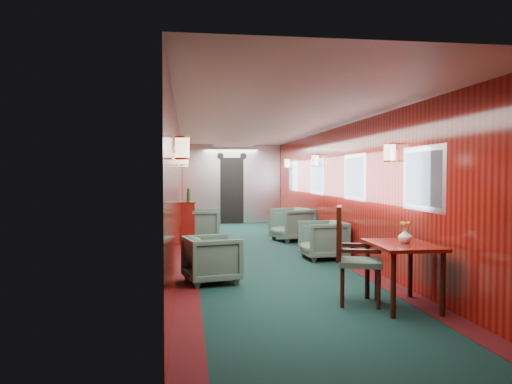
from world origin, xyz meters
TOP-DOWN VIEW (x-y plane):
  - room at (0.00, 0.00)m, footprint 12.00×12.10m
  - bulkhead at (0.00, 5.91)m, footprint 2.98×0.17m
  - windows_right at (1.49, 0.25)m, footprint 0.02×8.60m
  - wall_sconces at (0.00, 0.57)m, footprint 2.97×7.97m
  - dining_table at (1.06, -3.90)m, footprint 0.71×0.98m
  - side_chair at (0.52, -3.68)m, footprint 0.63×0.65m
  - credenza at (-1.34, 1.88)m, footprint 0.32×1.02m
  - flower_vase at (1.10, -3.86)m, footprint 0.19×0.19m
  - armchair_left_near at (-1.01, -2.34)m, footprint 0.86×0.85m
  - armchair_left_far at (-1.03, 1.77)m, footprint 0.86×0.84m
  - armchair_right_near at (1.03, -0.68)m, footprint 0.79×0.77m
  - armchair_right_far at (0.99, 1.76)m, footprint 1.02×1.01m

SIDE VIEW (x-z plane):
  - armchair_left_near at x=-1.01m, z-range 0.00..0.65m
  - armchair_right_near at x=1.03m, z-range 0.00..0.68m
  - armchair_right_far at x=0.99m, z-range 0.00..0.74m
  - armchair_left_far at x=-1.03m, z-range 0.00..0.75m
  - credenza at x=-1.34m, z-range -0.13..1.06m
  - dining_table at x=1.06m, z-range 0.25..0.97m
  - side_chair at x=0.52m, z-range 0.05..1.18m
  - flower_vase at x=1.10m, z-range 0.72..0.88m
  - bulkhead at x=0.00m, z-range -0.01..2.38m
  - windows_right at x=1.49m, z-range 1.05..1.85m
  - room at x=0.00m, z-range 0.43..2.83m
  - wall_sconces at x=0.00m, z-range 1.66..1.91m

